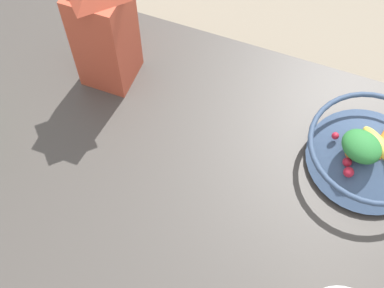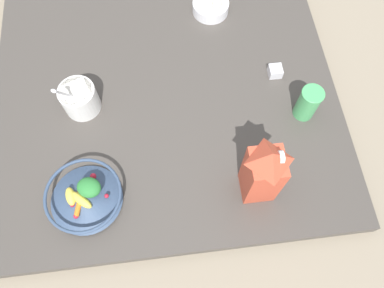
% 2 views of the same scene
% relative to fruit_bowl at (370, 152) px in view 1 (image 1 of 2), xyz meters
% --- Properties ---
extents(fruit_bowl, '(0.23, 0.23, 0.09)m').
position_rel_fruit_bowl_xyz_m(fruit_bowl, '(0.00, 0.00, 0.00)').
color(fruit_bowl, '#384C6B').
rests_on(fruit_bowl, countertop).
extents(milk_carton, '(0.09, 0.09, 0.28)m').
position_rel_fruit_bowl_xyz_m(milk_carton, '(-0.02, -0.52, 0.10)').
color(milk_carton, '#CC4C33').
rests_on(milk_carton, countertop).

